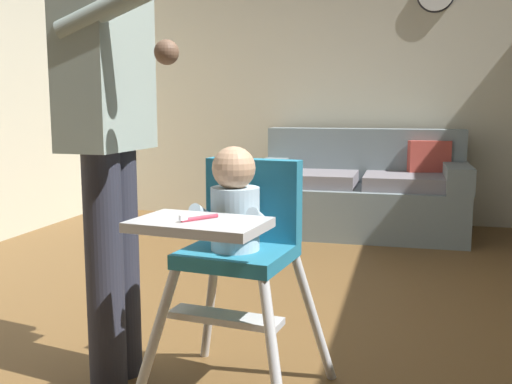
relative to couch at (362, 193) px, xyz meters
The scene contains 5 objects.
ground 2.49m from the couch, 98.41° to the right, with size 6.32×7.45×0.10m, color brown.
wall_far 1.20m from the couch, 124.71° to the left, with size 5.52×0.06×2.72m, color beige.
couch is the anchor object (origin of this frame).
high_chair 3.02m from the couch, 94.18° to the right, with size 0.68×0.78×0.93m.
adult_standing 3.12m from the couch, 103.47° to the right, with size 0.51×0.51×1.71m.
Camera 1 is at (0.71, -2.51, 1.06)m, focal length 41.27 mm.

